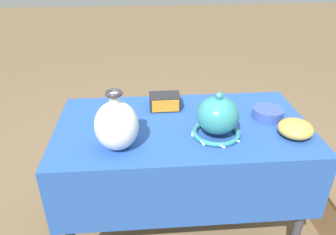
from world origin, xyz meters
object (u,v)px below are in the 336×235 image
(vase_dome_bell, at_px, (217,118))
(pot_squat_cobalt, at_px, (268,113))
(mosaic_tile_box, at_px, (165,102))
(bowl_shallow_ochre, at_px, (296,129))
(vase_tall_bulbous, at_px, (117,125))

(vase_dome_bell, relative_size, pot_squat_cobalt, 1.53)
(mosaic_tile_box, distance_m, bowl_shallow_ochre, 0.64)
(vase_tall_bulbous, bearing_deg, mosaic_tile_box, 57.37)
(mosaic_tile_box, distance_m, pot_squat_cobalt, 0.51)
(mosaic_tile_box, bearing_deg, vase_tall_bulbous, -123.26)
(vase_tall_bulbous, bearing_deg, bowl_shallow_ochre, 2.05)
(vase_tall_bulbous, height_order, mosaic_tile_box, vase_tall_bulbous)
(vase_dome_bell, distance_m, mosaic_tile_box, 0.35)
(mosaic_tile_box, xyz_separation_m, pot_squat_cobalt, (0.49, -0.14, -0.01))
(pot_squat_cobalt, bearing_deg, vase_dome_bell, -154.33)
(vase_tall_bulbous, distance_m, pot_squat_cobalt, 0.75)
(mosaic_tile_box, height_order, bowl_shallow_ochre, same)
(vase_dome_bell, bearing_deg, bowl_shallow_ochre, -6.05)
(vase_dome_bell, xyz_separation_m, pot_squat_cobalt, (0.28, 0.14, -0.06))
(bowl_shallow_ochre, relative_size, pot_squat_cobalt, 1.04)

